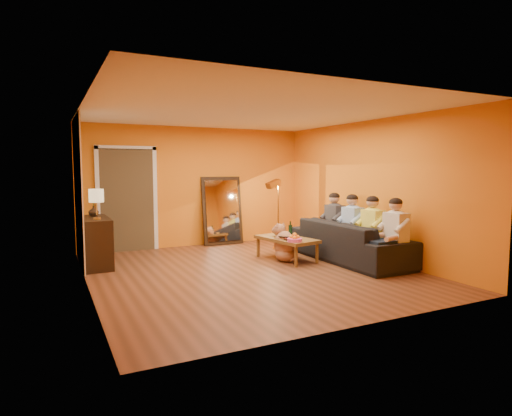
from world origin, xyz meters
name	(u,v)px	position (x,y,z in m)	size (l,w,h in m)	color
room_shell	(241,192)	(0.00, 0.37, 1.30)	(5.00, 5.50, 2.60)	brown
white_accent	(78,192)	(-2.48, 1.75, 1.30)	(0.02, 1.90, 2.58)	white
doorway_recess	(126,200)	(-1.50, 2.83, 1.05)	(1.06, 0.30, 2.10)	#3F2D19
door_jamb_left	(98,201)	(-2.07, 2.71, 1.05)	(0.08, 0.06, 2.20)	white
door_jamb_right	(155,199)	(-0.93, 2.71, 1.05)	(0.08, 0.06, 2.20)	white
door_header	(126,148)	(-1.50, 2.71, 2.12)	(1.22, 0.06, 0.08)	white
mirror_frame	(222,210)	(0.55, 2.63, 0.76)	(0.92, 0.06, 1.52)	black
mirror_glass	(223,211)	(0.55, 2.59, 0.76)	(0.78, 0.02, 1.36)	white
sideboard	(96,242)	(-2.24, 1.55, 0.42)	(0.44, 1.18, 0.85)	black
table_lamp	(97,204)	(-2.24, 1.25, 1.10)	(0.24, 0.24, 0.51)	beige
sofa	(350,241)	(2.00, -0.07, 0.37)	(0.98, 2.51, 0.73)	black
coffee_table	(286,249)	(0.99, 0.52, 0.21)	(0.62, 1.22, 0.42)	brown
floor_lamp	(278,215)	(1.39, 1.55, 0.72)	(0.30, 0.24, 1.44)	gold
dog	(285,242)	(0.92, 0.47, 0.35)	(0.39, 0.60, 0.71)	#B0744F
person_far_left	(396,235)	(2.13, -1.07, 0.61)	(0.70, 0.44, 1.22)	beige
person_mid_left	(373,231)	(2.13, -0.52, 0.61)	(0.70, 0.44, 1.22)	#E6E54C
person_mid_right	(352,227)	(2.13, 0.03, 0.61)	(0.70, 0.44, 1.22)	#90B0DF
person_far_right	(335,224)	(2.13, 0.58, 0.61)	(0.70, 0.44, 1.22)	#333238
fruit_bowl	(295,237)	(0.89, 0.07, 0.50)	(0.26, 0.26, 0.16)	#E25095
wine_bottle	(290,229)	(1.04, 0.47, 0.58)	(0.07, 0.07, 0.31)	black
tumbler	(289,234)	(1.11, 0.64, 0.47)	(0.10, 0.10, 0.10)	#B27F3F
laptop	(285,234)	(1.17, 0.87, 0.43)	(0.32, 0.21, 0.03)	black
book_lower	(284,239)	(0.81, 0.32, 0.43)	(0.17, 0.23, 0.02)	black
book_mid	(284,238)	(0.82, 0.33, 0.45)	(0.17, 0.23, 0.02)	#AD2313
book_upper	(284,237)	(0.81, 0.31, 0.47)	(0.17, 0.23, 0.02)	black
vase	(94,211)	(-2.24, 1.80, 0.94)	(0.18, 0.18, 0.18)	black
flowers	(93,196)	(-2.24, 1.80, 1.21)	(0.17, 0.17, 0.48)	#AD2313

